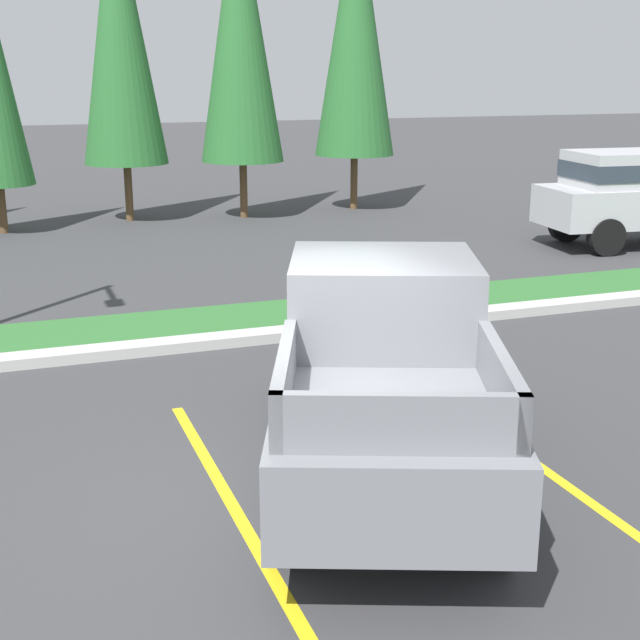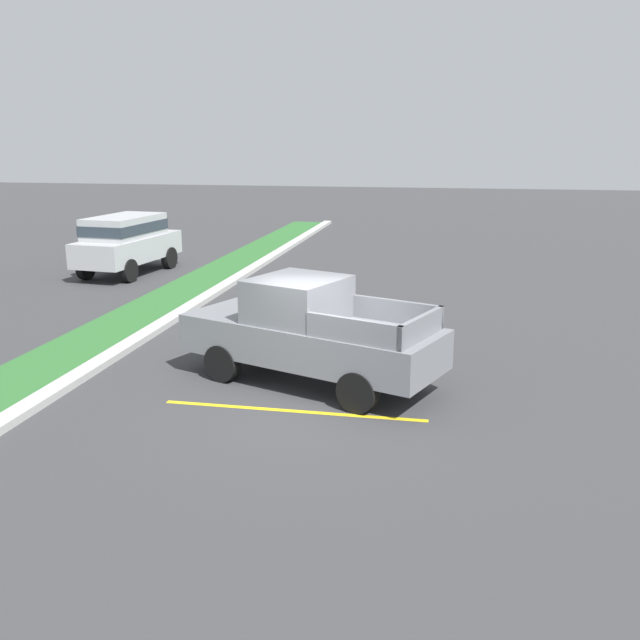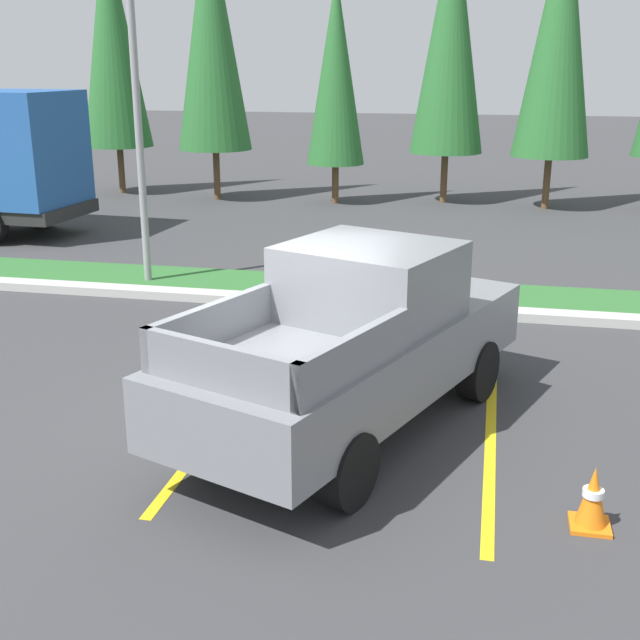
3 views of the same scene
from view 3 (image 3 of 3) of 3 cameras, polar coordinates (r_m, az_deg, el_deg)
ground_plane at (r=9.45m, az=-3.64°, el=-7.77°), size 120.00×120.00×0.00m
parking_line_near at (r=9.91m, az=-6.53°, el=-6.58°), size 0.12×4.80×0.01m
parking_line_far at (r=9.46m, az=11.79°, el=-8.08°), size 0.12×4.80×0.01m
curb_strip at (r=13.99m, az=1.81°, el=1.11°), size 56.00×0.40×0.15m
grass_median at (r=15.05m, az=2.56°, el=2.10°), size 56.00×1.80×0.06m
pickup_truck_main at (r=9.21m, az=2.65°, el=-1.44°), size 3.65×5.55×2.10m
street_light at (r=15.33m, az=-13.02°, el=16.29°), size 0.24×1.49×6.53m
cypress_tree_leftmost at (r=27.13m, az=-14.32°, el=18.71°), size 2.13×2.13×8.18m
cypress_tree_left_inner at (r=25.28m, az=-7.58°, el=19.50°), size 2.19×2.19×8.40m
cypress_tree_center at (r=24.36m, az=1.11°, el=16.99°), size 1.68×1.68×6.45m
cypress_tree_right_inner at (r=24.81m, az=9.09°, el=19.18°), size 2.13×2.13×8.19m
cypress_tree_rightmost at (r=24.28m, az=16.34°, el=18.87°), size 2.15×2.15×8.26m
traffic_cone at (r=7.91m, az=18.46°, el=-11.71°), size 0.36×0.36×0.60m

